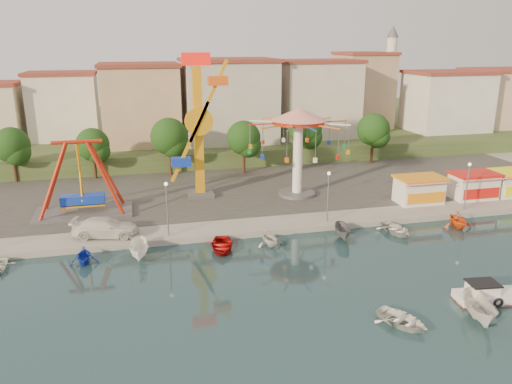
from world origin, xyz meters
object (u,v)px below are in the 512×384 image
object	(u,v)px
van	(106,227)
skiff	(480,309)
kamikaze_tower	(201,130)
cabin_motorboat	(488,296)
pirate_ship_ride	(81,180)
wave_swinger	(298,132)
rowboat_a	(402,320)

from	to	relation	value
van	skiff	bearing A→B (deg)	-117.36
kamikaze_tower	cabin_motorboat	distance (m)	34.42
pirate_ship_ride	kamikaze_tower	bearing A→B (deg)	13.89
kamikaze_tower	wave_swinger	bearing A→B (deg)	-11.31
cabin_motorboat	kamikaze_tower	bearing A→B (deg)	127.24
cabin_motorboat	rowboat_a	bearing A→B (deg)	-163.20
kamikaze_tower	van	size ratio (longest dim) A/B	2.69
kamikaze_tower	wave_swinger	size ratio (longest dim) A/B	1.42
cabin_motorboat	rowboat_a	distance (m)	7.77
pirate_ship_ride	wave_swinger	world-z (taller)	wave_swinger
cabin_motorboat	van	bearing A→B (deg)	153.20
skiff	rowboat_a	bearing A→B (deg)	-168.37
rowboat_a	kamikaze_tower	bearing A→B (deg)	79.14
pirate_ship_ride	wave_swinger	size ratio (longest dim) A/B	0.86
wave_swinger	rowboat_a	world-z (taller)	wave_swinger
pirate_ship_ride	van	size ratio (longest dim) A/B	1.63
rowboat_a	wave_swinger	bearing A→B (deg)	58.48
pirate_ship_ride	cabin_motorboat	distance (m)	39.70
kamikaze_tower	cabin_motorboat	size ratio (longest dim) A/B	3.24
pirate_ship_ride	rowboat_a	size ratio (longest dim) A/B	2.65
pirate_ship_ride	van	bearing A→B (deg)	-70.47
rowboat_a	skiff	world-z (taller)	skiff
cabin_motorboat	van	distance (m)	33.07
skiff	cabin_motorboat	bearing A→B (deg)	60.76
wave_swinger	cabin_motorboat	xyz separation A→B (m)	(5.87, -26.67, -7.73)
van	rowboat_a	bearing A→B (deg)	-123.24
rowboat_a	skiff	xyz separation A→B (m)	(5.41, -0.69, 0.44)
kamikaze_tower	rowboat_a	distance (m)	32.63
pirate_ship_ride	cabin_motorboat	xyz separation A→B (m)	(30.07, -25.62, -3.93)
rowboat_a	cabin_motorboat	bearing A→B (deg)	-17.97
pirate_ship_ride	wave_swinger	bearing A→B (deg)	2.49
wave_swinger	van	distance (m)	24.12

